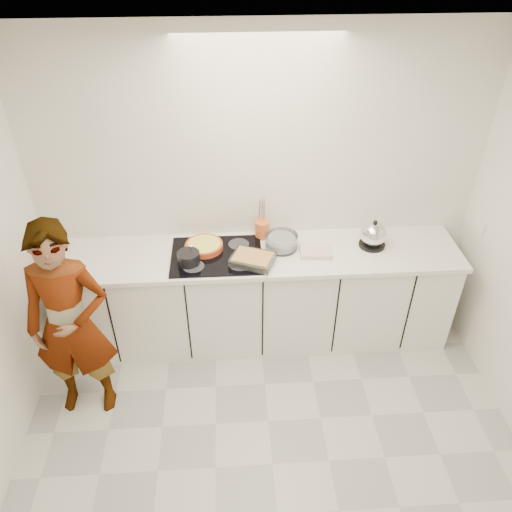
{
  "coord_description": "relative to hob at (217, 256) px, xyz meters",
  "views": [
    {
      "loc": [
        -0.24,
        -1.97,
        3.24
      ],
      "look_at": [
        -0.05,
        1.05,
        1.05
      ],
      "focal_mm": 35.0,
      "sensor_mm": 36.0,
      "label": 1
    }
  ],
  "objects": [
    {
      "name": "tart_dish",
      "position": [
        -0.1,
        0.09,
        0.03
      ],
      "size": [
        0.34,
        0.34,
        0.05
      ],
      "color": "#BD441E",
      "rests_on": "hob"
    },
    {
      "name": "baking_dish",
      "position": [
        0.28,
        -0.12,
        0.04
      ],
      "size": [
        0.38,
        0.34,
        0.06
      ],
      "color": "silver",
      "rests_on": "hob"
    },
    {
      "name": "cook",
      "position": [
        -1.02,
        -0.62,
        -0.1
      ],
      "size": [
        0.6,
        0.39,
        1.63
      ],
      "primitive_type": "imported",
      "rotation": [
        0.0,
        0.0,
        -0.0
      ],
      "color": "white",
      "rests_on": "floor"
    },
    {
      "name": "tea_towel",
      "position": [
        0.79,
        -0.02,
        0.01
      ],
      "size": [
        0.25,
        0.19,
        0.04
      ],
      "primitive_type": "cube",
      "rotation": [
        0.0,
        0.0,
        -0.06
      ],
      "color": "white",
      "rests_on": "countertop"
    },
    {
      "name": "countertop",
      "position": [
        0.35,
        0.02,
        -0.03
      ],
      "size": [
        3.24,
        0.64,
        0.04
      ],
      "primitive_type": "cube",
      "color": "white",
      "rests_on": "base_cabinets"
    },
    {
      "name": "wall_back",
      "position": [
        0.35,
        0.34,
        0.38
      ],
      "size": [
        3.6,
        0.0,
        2.6
      ],
      "primitive_type": "cube",
      "color": "white",
      "rests_on": "ground"
    },
    {
      "name": "mixing_bowl",
      "position": [
        0.53,
        0.09,
        0.05
      ],
      "size": [
        0.35,
        0.35,
        0.12
      ],
      "color": "silver",
      "rests_on": "countertop"
    },
    {
      "name": "hob",
      "position": [
        0.0,
        0.0,
        0.0
      ],
      "size": [
        0.72,
        0.54,
        0.01
      ],
      "primitive_type": "cube",
      "color": "black",
      "rests_on": "countertop"
    },
    {
      "name": "saucepan",
      "position": [
        -0.21,
        -0.09,
        0.06
      ],
      "size": [
        0.18,
        0.18,
        0.17
      ],
      "color": "black",
      "rests_on": "hob"
    },
    {
      "name": "ceiling",
      "position": [
        0.35,
        -1.26,
        1.68
      ],
      "size": [
        3.6,
        3.2,
        0.0
      ],
      "primitive_type": "cube",
      "color": "white",
      "rests_on": "wall_back"
    },
    {
      "name": "utensil_crock",
      "position": [
        0.38,
        0.26,
        0.07
      ],
      "size": [
        0.15,
        0.15,
        0.15
      ],
      "primitive_type": "cylinder",
      "rotation": [
        0.0,
        0.0,
        0.29
      ],
      "color": "#D7662F",
      "rests_on": "countertop"
    },
    {
      "name": "floor",
      "position": [
        0.35,
        -1.26,
        -0.92
      ],
      "size": [
        3.6,
        3.2,
        0.0
      ],
      "primitive_type": "cube",
      "color": "beige",
      "rests_on": "ground"
    },
    {
      "name": "base_cabinets",
      "position": [
        0.35,
        0.02,
        -0.48
      ],
      "size": [
        3.2,
        0.58,
        0.87
      ],
      "primitive_type": "cube",
      "color": "white",
      "rests_on": "floor"
    },
    {
      "name": "kettle",
      "position": [
        1.27,
        0.07,
        0.1
      ],
      "size": [
        0.26,
        0.26,
        0.24
      ],
      "color": "black",
      "rests_on": "countertop"
    }
  ]
}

